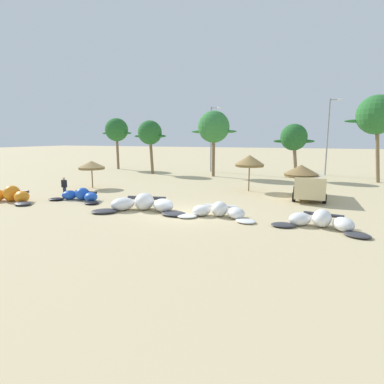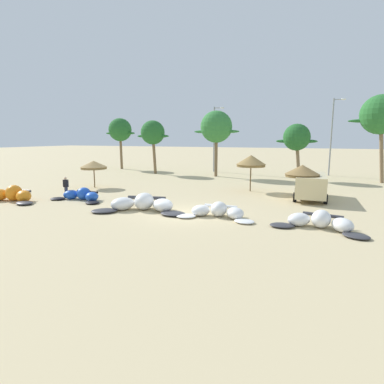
{
  "view_description": "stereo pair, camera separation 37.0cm",
  "coord_description": "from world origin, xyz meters",
  "px_view_note": "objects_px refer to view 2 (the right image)",
  "views": [
    {
      "loc": [
        7.43,
        -17.48,
        4.56
      ],
      "look_at": [
        -0.25,
        2.0,
        1.0
      ],
      "focal_mm": 30.04,
      "sensor_mm": 36.0,
      "label": 1
    },
    {
      "loc": [
        7.77,
        -17.34,
        4.56
      ],
      "look_at": [
        -0.25,
        2.0,
        1.0
      ],
      "focal_mm": 30.04,
      "sensor_mm": 36.0,
      "label": 2
    }
  ],
  "objects_px": {
    "palm_left": "(153,133)",
    "kite_far_left": "(11,195)",
    "kite_left_of_center": "(143,204)",
    "beach_umbrella_middle": "(251,161)",
    "palm_left_of_gap": "(216,127)",
    "palm_center_right": "(381,115)",
    "parked_van": "(311,184)",
    "lamppost_west": "(215,136)",
    "kite_left": "(81,195)",
    "person_near_kites": "(66,187)",
    "lamppost_west_center": "(332,133)",
    "kite_center": "(218,212)",
    "palm_center_left": "(297,138)",
    "kite_right_of_center": "(320,222)",
    "beach_umbrella_near_van": "(94,165)",
    "palm_leftmost": "(120,130)",
    "beach_umbrella_near_palms": "(302,171)"
  },
  "relations": [
    {
      "from": "parked_van",
      "to": "person_near_kites",
      "type": "relative_size",
      "value": 3.16
    },
    {
      "from": "kite_center",
      "to": "palm_center_right",
      "type": "bearing_deg",
      "value": 62.64
    },
    {
      "from": "beach_umbrella_middle",
      "to": "kite_right_of_center",
      "type": "bearing_deg",
      "value": -60.18
    },
    {
      "from": "kite_left_of_center",
      "to": "parked_van",
      "type": "xyz_separation_m",
      "value": [
        9.57,
        8.31,
        0.68
      ]
    },
    {
      "from": "kite_center",
      "to": "lamppost_west_center",
      "type": "height_order",
      "value": "lamppost_west_center"
    },
    {
      "from": "kite_far_left",
      "to": "beach_umbrella_middle",
      "type": "height_order",
      "value": "beach_umbrella_middle"
    },
    {
      "from": "beach_umbrella_near_van",
      "to": "person_near_kites",
      "type": "bearing_deg",
      "value": -74.2
    },
    {
      "from": "person_near_kites",
      "to": "palm_center_left",
      "type": "xyz_separation_m",
      "value": [
        15.1,
        17.99,
        3.71
      ]
    },
    {
      "from": "parked_van",
      "to": "lamppost_west",
      "type": "height_order",
      "value": "lamppost_west"
    },
    {
      "from": "beach_umbrella_middle",
      "to": "palm_leftmost",
      "type": "height_order",
      "value": "palm_leftmost"
    },
    {
      "from": "person_near_kites",
      "to": "palm_leftmost",
      "type": "distance_m",
      "value": 23.57
    },
    {
      "from": "beach_umbrella_near_van",
      "to": "kite_left_of_center",
      "type": "bearing_deg",
      "value": -35.64
    },
    {
      "from": "person_near_kites",
      "to": "palm_leftmost",
      "type": "xyz_separation_m",
      "value": [
        -9.58,
        21.0,
        4.78
      ]
    },
    {
      "from": "kite_far_left",
      "to": "lamppost_west",
      "type": "height_order",
      "value": "lamppost_west"
    },
    {
      "from": "parked_van",
      "to": "palm_leftmost",
      "type": "xyz_separation_m",
      "value": [
        -26.77,
        14.16,
        4.5
      ]
    },
    {
      "from": "kite_left",
      "to": "parked_van",
      "type": "relative_size",
      "value": 0.91
    },
    {
      "from": "person_near_kites",
      "to": "palm_left_of_gap",
      "type": "distance_m",
      "value": 19.22
    },
    {
      "from": "person_near_kites",
      "to": "beach_umbrella_near_palms",
      "type": "bearing_deg",
      "value": 19.17
    },
    {
      "from": "palm_left",
      "to": "lamppost_west",
      "type": "distance_m",
      "value": 8.3
    },
    {
      "from": "beach_umbrella_near_van",
      "to": "beach_umbrella_middle",
      "type": "relative_size",
      "value": 0.8
    },
    {
      "from": "person_near_kites",
      "to": "kite_right_of_center",
      "type": "bearing_deg",
      "value": -4.96
    },
    {
      "from": "kite_left",
      "to": "person_near_kites",
      "type": "height_order",
      "value": "person_near_kites"
    },
    {
      "from": "lamppost_west",
      "to": "kite_left_of_center",
      "type": "bearing_deg",
      "value": -82.19
    },
    {
      "from": "palm_left",
      "to": "kite_left_of_center",
      "type": "bearing_deg",
      "value": -62.58
    },
    {
      "from": "kite_right_of_center",
      "to": "beach_umbrella_near_van",
      "type": "height_order",
      "value": "beach_umbrella_near_van"
    },
    {
      "from": "palm_leftmost",
      "to": "lamppost_west",
      "type": "bearing_deg",
      "value": 6.36
    },
    {
      "from": "palm_left_of_gap",
      "to": "beach_umbrella_middle",
      "type": "bearing_deg",
      "value": -55.89
    },
    {
      "from": "lamppost_west_center",
      "to": "kite_far_left",
      "type": "bearing_deg",
      "value": -129.35
    },
    {
      "from": "person_near_kites",
      "to": "lamppost_west_center",
      "type": "bearing_deg",
      "value": 51.69
    },
    {
      "from": "palm_leftmost",
      "to": "palm_center_right",
      "type": "relative_size",
      "value": 0.83
    },
    {
      "from": "person_near_kites",
      "to": "kite_left_of_center",
      "type": "bearing_deg",
      "value": -10.93
    },
    {
      "from": "beach_umbrella_near_palms",
      "to": "palm_leftmost",
      "type": "height_order",
      "value": "palm_leftmost"
    },
    {
      "from": "palm_left",
      "to": "kite_far_left",
      "type": "bearing_deg",
      "value": -91.74
    },
    {
      "from": "kite_left_of_center",
      "to": "palm_left",
      "type": "distance_m",
      "value": 21.73
    },
    {
      "from": "kite_right_of_center",
      "to": "palm_left_of_gap",
      "type": "xyz_separation_m",
      "value": [
        -11.89,
        19.1,
        5.38
      ]
    },
    {
      "from": "kite_left",
      "to": "palm_left_of_gap",
      "type": "relative_size",
      "value": 0.61
    },
    {
      "from": "kite_left_of_center",
      "to": "palm_leftmost",
      "type": "relative_size",
      "value": 0.83
    },
    {
      "from": "beach_umbrella_middle",
      "to": "palm_left_of_gap",
      "type": "bearing_deg",
      "value": 124.11
    },
    {
      "from": "parked_van",
      "to": "lamppost_west",
      "type": "distance_m",
      "value": 20.64
    },
    {
      "from": "palm_left_of_gap",
      "to": "lamppost_west_center",
      "type": "distance_m",
      "value": 13.93
    },
    {
      "from": "lamppost_west",
      "to": "beach_umbrella_middle",
      "type": "bearing_deg",
      "value": -60.47
    },
    {
      "from": "beach_umbrella_middle",
      "to": "palm_center_right",
      "type": "bearing_deg",
      "value": 43.98
    },
    {
      "from": "kite_left",
      "to": "kite_center",
      "type": "relative_size",
      "value": 0.98
    },
    {
      "from": "person_near_kites",
      "to": "palm_center_right",
      "type": "distance_m",
      "value": 30.19
    },
    {
      "from": "beach_umbrella_middle",
      "to": "palm_left",
      "type": "distance_m",
      "value": 17.12
    },
    {
      "from": "person_near_kites",
      "to": "palm_left",
      "type": "xyz_separation_m",
      "value": [
        -2.16,
        17.37,
        4.29
      ]
    },
    {
      "from": "kite_right_of_center",
      "to": "parked_van",
      "type": "xyz_separation_m",
      "value": [
        -0.86,
        8.4,
        0.74
      ]
    },
    {
      "from": "beach_umbrella_near_palms",
      "to": "palm_left_of_gap",
      "type": "bearing_deg",
      "value": 131.62
    },
    {
      "from": "lamppost_west",
      "to": "kite_right_of_center",
      "type": "bearing_deg",
      "value": -60.35
    },
    {
      "from": "beach_umbrella_near_van",
      "to": "lamppost_west_center",
      "type": "relative_size",
      "value": 0.27
    }
  ]
}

